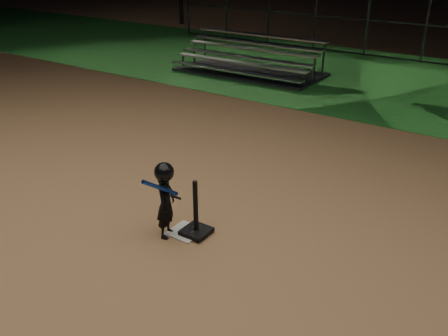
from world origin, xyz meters
TOP-DOWN VIEW (x-y plane):
  - ground at (0.00, 0.00)m, footprint 80.00×80.00m
  - grass_strip at (0.00, 10.00)m, footprint 60.00×8.00m
  - home_plate at (0.00, 0.00)m, footprint 0.45×0.45m
  - batting_tee at (0.16, 0.05)m, footprint 0.38×0.38m
  - child_batter at (-0.17, -0.20)m, footprint 0.42×0.66m
  - bleacher_left at (-4.09, 8.47)m, footprint 4.55×2.27m
  - backstop_fence at (0.00, 13.00)m, footprint 20.08×0.08m

SIDE VIEW (x-z plane):
  - ground at x=0.00m, z-range 0.00..0.00m
  - grass_strip at x=0.00m, z-range 0.00..0.01m
  - home_plate at x=0.00m, z-range 0.00..0.02m
  - batting_tee at x=0.16m, z-range -0.24..0.60m
  - bleacher_left at x=-4.09m, z-range -0.32..0.78m
  - child_batter at x=-0.17m, z-range 0.04..1.18m
  - backstop_fence at x=0.00m, z-range 0.00..2.50m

